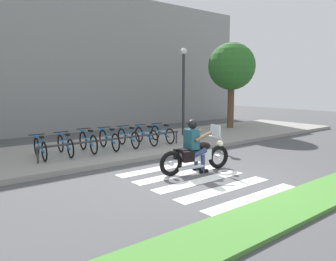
{
  "coord_description": "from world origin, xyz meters",
  "views": [
    {
      "loc": [
        -5.88,
        -5.64,
        2.36
      ],
      "look_at": [
        0.06,
        1.81,
        1.03
      ],
      "focal_mm": 35.02,
      "sensor_mm": 36.0,
      "label": 1
    }
  ],
  "objects_px": {
    "bicycle_0": "(40,148)",
    "bicycle_4": "(128,137)",
    "bicycle_3": "(109,140)",
    "tree_near_rack": "(232,67)",
    "motorcycle": "(196,155)",
    "bike_rack": "(117,139)",
    "bicycle_6": "(162,134)",
    "rider": "(194,142)",
    "bicycle_2": "(88,142)",
    "bicycle_5": "(146,136)",
    "street_lamp": "(183,84)",
    "bicycle_1": "(65,145)"
  },
  "relations": [
    {
      "from": "bicycle_2",
      "to": "bicycle_4",
      "type": "distance_m",
      "value": 1.55
    },
    {
      "from": "bicycle_2",
      "to": "motorcycle",
      "type": "bearing_deg",
      "value": -68.32
    },
    {
      "from": "motorcycle",
      "to": "tree_near_rack",
      "type": "relative_size",
      "value": 0.49
    },
    {
      "from": "bicycle_4",
      "to": "bicycle_5",
      "type": "height_order",
      "value": "bicycle_4"
    },
    {
      "from": "motorcycle",
      "to": "tree_near_rack",
      "type": "distance_m",
      "value": 9.11
    },
    {
      "from": "bicycle_6",
      "to": "street_lamp",
      "type": "bearing_deg",
      "value": 25.55
    },
    {
      "from": "motorcycle",
      "to": "bicycle_2",
      "type": "distance_m",
      "value": 3.92
    },
    {
      "from": "rider",
      "to": "bicycle_0",
      "type": "xyz_separation_m",
      "value": [
        -2.92,
        3.63,
        -0.36
      ]
    },
    {
      "from": "bicycle_6",
      "to": "tree_near_rack",
      "type": "xyz_separation_m",
      "value": [
        5.48,
        1.29,
        2.78
      ]
    },
    {
      "from": "street_lamp",
      "to": "motorcycle",
      "type": "bearing_deg",
      "value": -127.71
    },
    {
      "from": "street_lamp",
      "to": "rider",
      "type": "bearing_deg",
      "value": -128.39
    },
    {
      "from": "bicycle_2",
      "to": "bike_rack",
      "type": "distance_m",
      "value": 0.95
    },
    {
      "from": "bicycle_0",
      "to": "bike_rack",
      "type": "height_order",
      "value": "bicycle_0"
    },
    {
      "from": "bicycle_6",
      "to": "tree_near_rack",
      "type": "bearing_deg",
      "value": 13.22
    },
    {
      "from": "bicycle_3",
      "to": "bicycle_6",
      "type": "relative_size",
      "value": 1.02
    },
    {
      "from": "bicycle_1",
      "to": "bicycle_2",
      "type": "xyz_separation_m",
      "value": [
        0.77,
        -0.0,
        0.02
      ]
    },
    {
      "from": "rider",
      "to": "bicycle_5",
      "type": "xyz_separation_m",
      "value": [
        0.95,
        3.63,
        -0.35
      ]
    },
    {
      "from": "rider",
      "to": "bicycle_0",
      "type": "relative_size",
      "value": 0.94
    },
    {
      "from": "motorcycle",
      "to": "bicycle_4",
      "type": "relative_size",
      "value": 1.35
    },
    {
      "from": "bicycle_3",
      "to": "bicycle_2",
      "type": "bearing_deg",
      "value": -179.95
    },
    {
      "from": "motorcycle",
      "to": "bicycle_2",
      "type": "bearing_deg",
      "value": 111.68
    },
    {
      "from": "bike_rack",
      "to": "street_lamp",
      "type": "xyz_separation_m",
      "value": [
        4.18,
        1.44,
        1.84
      ]
    },
    {
      "from": "bicycle_1",
      "to": "bicycle_0",
      "type": "bearing_deg",
      "value": -179.98
    },
    {
      "from": "tree_near_rack",
      "to": "bicycle_4",
      "type": "bearing_deg",
      "value": -169.62
    },
    {
      "from": "bicycle_5",
      "to": "bicycle_3",
      "type": "bearing_deg",
      "value": -179.97
    },
    {
      "from": "bicycle_3",
      "to": "tree_near_rack",
      "type": "distance_m",
      "value": 8.38
    },
    {
      "from": "bike_rack",
      "to": "tree_near_rack",
      "type": "bearing_deg",
      "value": 13.29
    },
    {
      "from": "bicycle_3",
      "to": "tree_near_rack",
      "type": "xyz_separation_m",
      "value": [
        7.8,
        1.29,
        2.77
      ]
    },
    {
      "from": "rider",
      "to": "bicycle_2",
      "type": "height_order",
      "value": "rider"
    },
    {
      "from": "bicycle_2",
      "to": "bike_rack",
      "type": "relative_size",
      "value": 0.31
    },
    {
      "from": "bicycle_3",
      "to": "tree_near_rack",
      "type": "bearing_deg",
      "value": 9.38
    },
    {
      "from": "bicycle_4",
      "to": "bike_rack",
      "type": "relative_size",
      "value": 0.32
    },
    {
      "from": "bicycle_2",
      "to": "bike_rack",
      "type": "height_order",
      "value": "bicycle_2"
    },
    {
      "from": "bicycle_3",
      "to": "bicycle_5",
      "type": "bearing_deg",
      "value": 0.03
    },
    {
      "from": "bicycle_0",
      "to": "street_lamp",
      "type": "relative_size",
      "value": 0.39
    },
    {
      "from": "bicycle_2",
      "to": "bicycle_5",
      "type": "bearing_deg",
      "value": 0.03
    },
    {
      "from": "motorcycle",
      "to": "bicycle_5",
      "type": "bearing_deg",
      "value": 76.52
    },
    {
      "from": "bike_rack",
      "to": "tree_near_rack",
      "type": "distance_m",
      "value": 8.46
    },
    {
      "from": "bicycle_4",
      "to": "bicycle_3",
      "type": "bearing_deg",
      "value": -179.98
    },
    {
      "from": "bike_rack",
      "to": "bicycle_4",
      "type": "bearing_deg",
      "value": 35.63
    },
    {
      "from": "bike_rack",
      "to": "tree_near_rack",
      "type": "height_order",
      "value": "tree_near_rack"
    },
    {
      "from": "bicycle_5",
      "to": "street_lamp",
      "type": "height_order",
      "value": "street_lamp"
    },
    {
      "from": "bicycle_3",
      "to": "bike_rack",
      "type": "distance_m",
      "value": 0.56
    },
    {
      "from": "tree_near_rack",
      "to": "bicycle_3",
      "type": "bearing_deg",
      "value": -170.62
    },
    {
      "from": "bicycle_0",
      "to": "bicycle_2",
      "type": "height_order",
      "value": "bicycle_2"
    },
    {
      "from": "bicycle_2",
      "to": "bicycle_0",
      "type": "bearing_deg",
      "value": 179.96
    },
    {
      "from": "bicycle_0",
      "to": "bicycle_4",
      "type": "distance_m",
      "value": 3.1
    },
    {
      "from": "motorcycle",
      "to": "street_lamp",
      "type": "relative_size",
      "value": 0.57
    },
    {
      "from": "bicycle_2",
      "to": "bicycle_6",
      "type": "xyz_separation_m",
      "value": [
        3.1,
        0.0,
        -0.02
      ]
    },
    {
      "from": "rider",
      "to": "tree_near_rack",
      "type": "height_order",
      "value": "tree_near_rack"
    }
  ]
}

